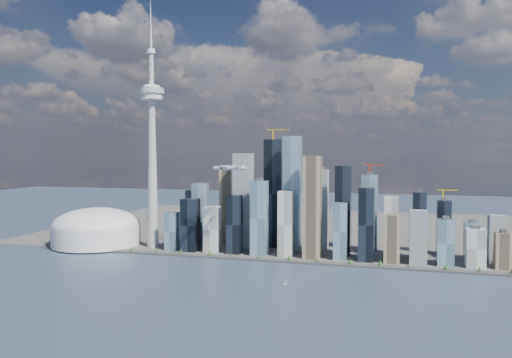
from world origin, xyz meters
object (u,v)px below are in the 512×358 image
(airplane, at_px, (230,168))
(sailboat_west, at_px, (285,283))
(dome_stadium, at_px, (96,229))
(needle_tower, at_px, (152,144))

(airplane, relative_size, sailboat_west, 7.65)
(dome_stadium, height_order, sailboat_west, dome_stadium)
(airplane, xyz_separation_m, sailboat_west, (138.83, -124.00, -184.62))
(needle_tower, xyz_separation_m, sailboat_west, (357.81, -225.97, -232.54))
(needle_tower, relative_size, dome_stadium, 2.75)
(needle_tower, bearing_deg, airplane, -24.97)
(airplane, height_order, sailboat_west, airplane)
(sailboat_west, bearing_deg, dome_stadium, 170.56)
(sailboat_west, bearing_deg, airplane, 152.24)
(dome_stadium, height_order, airplane, airplane)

